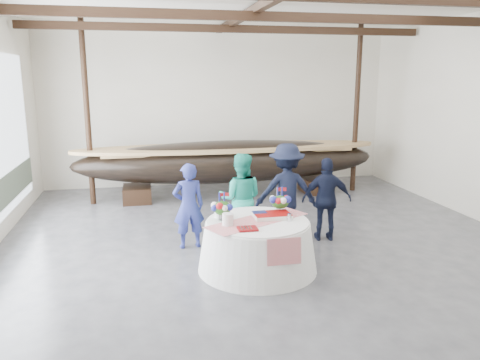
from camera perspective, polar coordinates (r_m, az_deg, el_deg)
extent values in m
cube|color=#3D3D42|center=(8.50, 4.20, -9.16)|extent=(10.00, 12.00, 0.01)
cube|color=silver|center=(13.79, -2.59, 8.87)|extent=(10.00, 0.02, 4.50)
cube|color=black|center=(9.41, 1.98, 19.33)|extent=(9.80, 0.12, 0.18)
cube|color=black|center=(11.84, -1.05, 17.95)|extent=(9.80, 0.12, 0.18)
cylinder|color=black|center=(11.96, -18.13, 7.69)|extent=(0.14, 0.14, 4.50)
cylinder|color=black|center=(13.19, 14.02, 8.34)|extent=(0.14, 0.14, 4.50)
cube|color=black|center=(12.22, -12.42, -1.65)|extent=(0.70, 0.90, 0.40)
cube|color=black|center=(13.05, 9.10, -0.60)|extent=(0.70, 0.90, 0.40)
ellipsoid|color=black|center=(12.26, -1.32, 2.28)|extent=(7.99, 1.60, 1.10)
cube|color=#9E7A4C|center=(12.21, -1.32, 3.66)|extent=(6.39, 1.05, 0.06)
cone|color=white|center=(7.78, 2.14, -8.02)|extent=(1.97, 1.97, 0.81)
cylinder|color=white|center=(7.65, 2.16, -5.10)|extent=(1.67, 1.67, 0.04)
cube|color=red|center=(7.64, 2.16, -4.94)|extent=(1.86, 1.33, 0.01)
cube|color=white|center=(7.78, 3.92, -4.38)|extent=(0.60, 0.40, 0.07)
cylinder|color=white|center=(7.37, -1.49, -4.83)|extent=(0.18, 0.18, 0.19)
cylinder|color=white|center=(7.81, -2.48, -3.91)|extent=(0.18, 0.18, 0.17)
cube|color=maroon|center=(7.19, 0.93, -5.97)|extent=(0.30, 0.24, 0.03)
cone|color=silver|center=(7.65, 6.02, -4.54)|extent=(0.09, 0.09, 0.12)
imported|color=navy|center=(8.68, -6.28, -3.15)|extent=(0.62, 0.44, 1.60)
imported|color=#21AC93|center=(8.86, 0.07, -2.28)|extent=(0.99, 0.86, 1.74)
imported|color=black|center=(9.20, 5.67, -1.35)|extent=(1.27, 0.81, 1.88)
imported|color=black|center=(9.18, 10.52, -2.33)|extent=(1.01, 0.58, 1.63)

